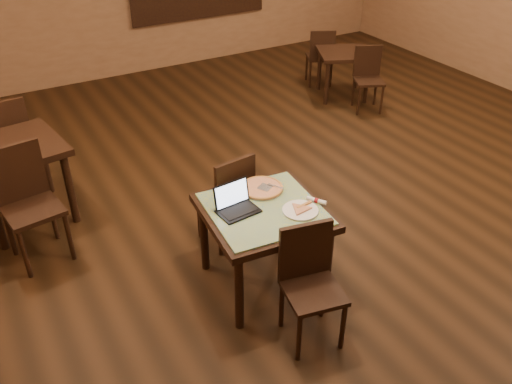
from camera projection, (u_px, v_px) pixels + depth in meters
ground at (365, 210)px, 5.54m from camera, size 10.00×10.00×0.00m
tiled_table at (264, 219)px, 4.27m from camera, size 1.00×1.00×0.76m
chair_main_near at (309, 277)px, 3.90m from camera, size 0.47×0.47×0.92m
chair_main_far at (229, 196)px, 4.80m from camera, size 0.45×0.45×0.93m
laptop at (235, 203)px, 4.17m from camera, size 0.33×0.27×0.21m
plate at (300, 210)px, 4.17m from camera, size 0.28×0.28×0.02m
pizza_slice at (300, 209)px, 4.16m from camera, size 0.21×0.21×0.02m
pizza_pan at (262, 189)px, 4.44m from camera, size 0.34×0.34×0.01m
pizza_whole at (262, 188)px, 4.43m from camera, size 0.35×0.35×0.02m
spatula at (265, 187)px, 4.42m from camera, size 0.21×0.26×0.01m
napkin_roll at (317, 201)px, 4.27m from camera, size 0.12×0.16×0.04m
other_table_a at (344, 59)px, 7.77m from camera, size 0.95×0.95×0.67m
other_table_a_chair_near at (368, 74)px, 7.44m from camera, size 0.50×0.50×0.87m
other_table_a_chair_far at (321, 54)px, 8.16m from camera, size 0.50×0.50×0.87m
other_table_b at (14, 158)px, 5.06m from camera, size 0.98×0.98×0.81m
other_table_b_chair_near at (27, 197)px, 4.65m from camera, size 0.52×0.52×1.05m
other_table_b_chair_far at (7, 140)px, 5.56m from camera, size 0.52×0.52×1.05m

